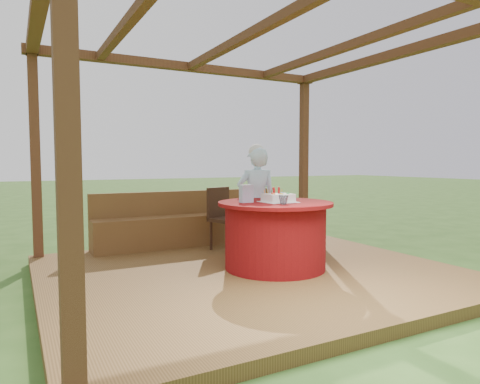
% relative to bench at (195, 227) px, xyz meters
% --- Properties ---
extents(ground, '(60.00, 60.00, 0.00)m').
position_rel_bench_xyz_m(ground, '(0.00, -1.72, -0.38)').
color(ground, '#2E551C').
rests_on(ground, ground).
extents(deck, '(4.50, 4.00, 0.12)m').
position_rel_bench_xyz_m(deck, '(0.00, -1.72, -0.32)').
color(deck, brown).
rests_on(deck, ground).
extents(pergola, '(4.50, 4.00, 2.72)m').
position_rel_bench_xyz_m(pergola, '(0.00, -1.72, 2.02)').
color(pergola, brown).
rests_on(pergola, deck).
extents(bench, '(3.00, 0.42, 0.80)m').
position_rel_bench_xyz_m(bench, '(0.00, 0.00, 0.00)').
color(bench, brown).
rests_on(bench, deck).
extents(table, '(1.32, 1.32, 0.78)m').
position_rel_bench_xyz_m(table, '(0.28, -1.81, 0.13)').
color(table, maroon).
rests_on(table, deck).
extents(chair, '(0.55, 0.55, 0.88)m').
position_rel_bench_xyz_m(chair, '(0.24, -0.53, 0.22)').
color(chair, '#341E10').
rests_on(chair, deck).
extents(elderly_woman, '(0.60, 0.49, 1.47)m').
position_rel_bench_xyz_m(elderly_woman, '(0.41, -1.16, 0.47)').
color(elderly_woman, '#ABE1FF').
rests_on(elderly_woman, deck).
extents(birthday_cake, '(0.36, 0.36, 0.17)m').
position_rel_bench_xyz_m(birthday_cake, '(0.29, -1.85, 0.56)').
color(birthday_cake, white).
rests_on(birthday_cake, table).
extents(gift_bag, '(0.14, 0.10, 0.20)m').
position_rel_bench_xyz_m(gift_bag, '(-0.05, -1.72, 0.61)').
color(gift_bag, '#D489B9').
rests_on(gift_bag, table).
extents(drinking_glass, '(0.14, 0.14, 0.10)m').
position_rel_bench_xyz_m(drinking_glass, '(0.20, -2.10, 0.56)').
color(drinking_glass, silver).
rests_on(drinking_glass, table).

